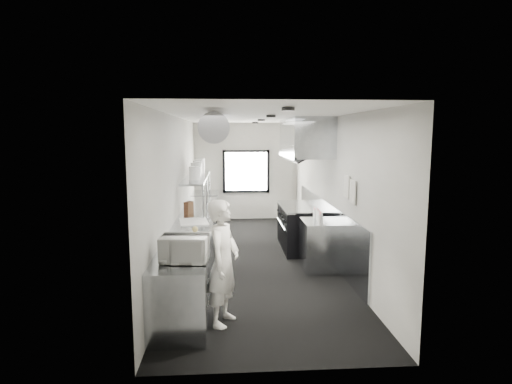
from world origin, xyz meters
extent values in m
cube|color=black|center=(0.00, 0.00, 0.00)|extent=(3.00, 8.00, 0.01)
cube|color=white|center=(0.00, 0.00, 2.80)|extent=(3.00, 8.00, 0.01)
cube|color=#BBB9B1|center=(0.00, 4.00, 1.40)|extent=(3.00, 0.02, 2.80)
cube|color=#BBB9B1|center=(0.00, -4.00, 1.40)|extent=(3.00, 0.02, 2.80)
cube|color=#BBB9B1|center=(-1.50, 0.00, 1.40)|extent=(0.02, 8.00, 2.80)
cube|color=#BBB9B1|center=(1.50, 0.00, 1.40)|extent=(0.02, 8.00, 2.80)
cube|color=#9BA2A9|center=(1.48, 0.30, 0.55)|extent=(0.03, 5.50, 1.10)
cylinder|color=gray|center=(-0.70, 0.40, 2.55)|extent=(0.40, 6.40, 0.40)
cube|color=white|center=(0.00, 3.96, 1.40)|extent=(1.20, 0.03, 1.10)
cube|color=black|center=(0.00, 3.98, 1.98)|extent=(1.36, 0.03, 0.08)
cube|color=black|center=(0.00, 3.98, 0.82)|extent=(1.36, 0.03, 0.08)
cube|color=black|center=(-0.64, 3.98, 1.40)|extent=(0.08, 0.03, 1.25)
cube|color=black|center=(0.64, 3.98, 1.40)|extent=(0.08, 0.03, 1.25)
cube|color=#9BA2A9|center=(1.10, 0.70, 2.40)|extent=(0.80, 2.20, 0.80)
cube|color=#9BA2A9|center=(0.72, 0.70, 2.01)|extent=(0.05, 2.20, 0.05)
cube|color=black|center=(1.02, 0.70, 2.06)|extent=(0.50, 2.10, 0.28)
cube|color=#9BA2A9|center=(-1.15, -0.50, 0.45)|extent=(0.70, 6.00, 0.90)
cube|color=#9BA2A9|center=(-1.20, 1.00, 1.55)|extent=(0.45, 3.00, 0.04)
cylinder|color=#9BA2A9|center=(-1.00, -0.40, 1.22)|extent=(0.04, 0.04, 0.66)
cylinder|color=#9BA2A9|center=(-1.00, 1.00, 1.22)|extent=(0.04, 0.04, 0.66)
cylinder|color=#9BA2A9|center=(-1.00, 2.40, 1.22)|extent=(0.04, 0.04, 0.66)
cube|color=black|center=(1.05, 0.70, 0.45)|extent=(0.85, 1.60, 0.90)
cube|color=#9BA2A9|center=(1.05, 0.70, 0.92)|extent=(0.85, 1.60, 0.04)
cube|color=#9BA2A9|center=(0.64, 0.70, 0.45)|extent=(0.03, 1.55, 0.80)
cylinder|color=#9BA2A9|center=(0.61, 0.70, 0.55)|extent=(0.03, 1.30, 0.03)
cube|color=#9BA2A9|center=(1.15, -0.70, 0.45)|extent=(0.65, 0.80, 0.90)
cube|color=#9BA2A9|center=(-1.15, 3.20, 0.45)|extent=(0.70, 1.20, 0.90)
cube|color=silver|center=(1.47, -1.20, 1.60)|extent=(0.02, 0.28, 0.38)
cube|color=silver|center=(1.47, -1.55, 1.55)|extent=(0.02, 0.28, 0.38)
imported|color=white|center=(-0.60, -2.82, 0.82)|extent=(0.58, 0.70, 1.65)
imported|color=white|center=(-1.08, -2.98, 1.06)|extent=(0.57, 0.45, 0.32)
cylinder|color=#A2AEA0|center=(-1.34, -2.61, 0.96)|extent=(0.16, 0.16, 0.11)
cylinder|color=#A2AEA0|center=(-1.34, -2.34, 0.95)|extent=(0.16, 0.16, 0.09)
cube|color=beige|center=(-0.99, -1.66, 0.91)|extent=(0.37, 0.45, 0.01)
cylinder|color=white|center=(-1.06, -1.49, 0.91)|extent=(0.18, 0.18, 0.01)
sphere|color=#DCC573|center=(-1.06, -1.49, 0.96)|extent=(0.10, 0.10, 0.10)
cube|color=silver|center=(-1.15, -0.66, 0.91)|extent=(0.58, 0.72, 0.02)
cube|color=#50331C|center=(-1.31, 0.18, 1.02)|extent=(0.18, 0.24, 0.24)
cylinder|color=white|center=(-1.19, 0.25, 1.70)|extent=(0.29, 0.29, 0.27)
cylinder|color=white|center=(-1.20, 0.79, 1.72)|extent=(0.30, 0.30, 0.31)
cylinder|color=white|center=(-1.19, 1.22, 1.73)|extent=(0.30, 0.30, 0.32)
cylinder|color=white|center=(-1.18, 1.64, 1.75)|extent=(0.26, 0.26, 0.35)
cylinder|color=silver|center=(1.06, -1.03, 0.99)|extent=(0.08, 0.08, 0.19)
cylinder|color=silver|center=(1.12, -0.86, 0.99)|extent=(0.06, 0.06, 0.19)
cylinder|color=silver|center=(1.12, -0.69, 0.99)|extent=(0.07, 0.07, 0.18)
cylinder|color=silver|center=(1.12, -0.58, 1.00)|extent=(0.07, 0.07, 0.19)
cylinder|color=silver|center=(1.09, -0.44, 0.99)|extent=(0.06, 0.06, 0.17)
camera|label=1|loc=(-0.53, -8.04, 2.47)|focal=29.17mm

